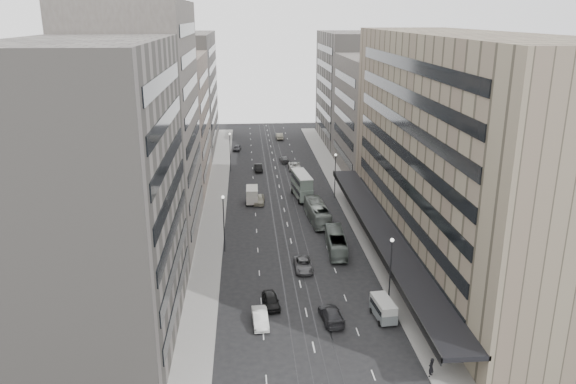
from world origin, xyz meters
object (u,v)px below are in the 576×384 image
object	(u,v)px
double_decker	(302,185)
sedan_0	(271,301)
bus_far	(317,212)
sedan_1	(260,318)
sedan_2	(303,265)
panel_van	(252,195)
pedestrian	(431,367)
vw_microbus	(383,308)
bus_near	(336,242)

from	to	relation	value
double_decker	sedan_0	distance (m)	40.29
bus_far	sedan_1	bearing A→B (deg)	68.38
sedan_1	sedan_2	distance (m)	14.56
sedan_2	sedan_0	bearing A→B (deg)	-116.87
panel_van	sedan_0	distance (m)	37.44
sedan_1	pedestrian	xyz separation A→B (m)	(15.46, -10.61, 0.34)
double_decker	vw_microbus	xyz separation A→B (m)	(4.67, -43.23, -1.23)
bus_far	double_decker	size ratio (longest dim) A/B	1.27
panel_van	pedestrian	size ratio (longest dim) A/B	2.42
sedan_0	sedan_1	xyz separation A→B (m)	(-1.35, -3.82, 0.02)
sedan_2	pedestrian	size ratio (longest dim) A/B	2.65
double_decker	vw_microbus	world-z (taller)	double_decker
panel_van	sedan_1	world-z (taller)	panel_van
double_decker	pedestrian	distance (m)	54.39
double_decker	sedan_0	size ratio (longest dim) A/B	2.01
vw_microbus	sedan_0	bearing A→B (deg)	157.17
bus_far	sedan_2	xyz separation A→B (m)	(-4.13, -17.99, -0.85)
bus_far	sedan_0	distance (m)	28.81
bus_far	pedestrian	distance (m)	42.16
double_decker	bus_near	bearing A→B (deg)	-90.75
double_decker	panel_van	size ratio (longest dim) A/B	1.91
double_decker	vw_microbus	distance (m)	43.50
vw_microbus	panel_van	size ratio (longest dim) A/B	0.97
sedan_2	vw_microbus	bearing A→B (deg)	-60.37
bus_far	panel_van	size ratio (longest dim) A/B	2.42
panel_van	sedan_0	xyz separation A→B (m)	(1.54, -37.40, -0.84)
sedan_1	pedestrian	world-z (taller)	pedestrian
bus_far	double_decker	bearing A→B (deg)	-87.34
bus_near	vw_microbus	xyz separation A→B (m)	(2.25, -18.78, -0.10)
double_decker	sedan_2	xyz separation A→B (m)	(-2.82, -30.14, -1.82)
vw_microbus	bus_far	bearing A→B (deg)	90.14
panel_van	sedan_0	world-z (taller)	panel_van
bus_near	sedan_1	size ratio (longest dim) A/B	2.17
double_decker	pedestrian	world-z (taller)	double_decker
panel_van	sedan_1	xyz separation A→B (m)	(0.19, -41.22, -0.82)
sedan_0	sedan_1	distance (m)	4.05
bus_near	pedestrian	xyz separation A→B (m)	(4.14, -29.52, -0.29)
bus_far	pedestrian	world-z (taller)	bus_far
sedan_1	bus_far	bearing A→B (deg)	68.30
sedan_2	pedestrian	xyz separation A→B (m)	(9.37, -23.84, 0.40)
double_decker	sedan_2	bearing A→B (deg)	-101.74
pedestrian	bus_near	bearing A→B (deg)	-122.57
double_decker	sedan_0	bearing A→B (deg)	-107.22
bus_near	sedan_0	xyz separation A→B (m)	(-9.98, -15.09, -0.65)
bus_near	sedan_2	size ratio (longest dim) A/B	1.99
sedan_2	pedestrian	distance (m)	25.62
panel_van	sedan_1	distance (m)	41.23
bus_near	bus_far	size ratio (longest dim) A/B	0.90
vw_microbus	sedan_0	distance (m)	12.78
bus_far	pedestrian	bearing A→B (deg)	93.64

